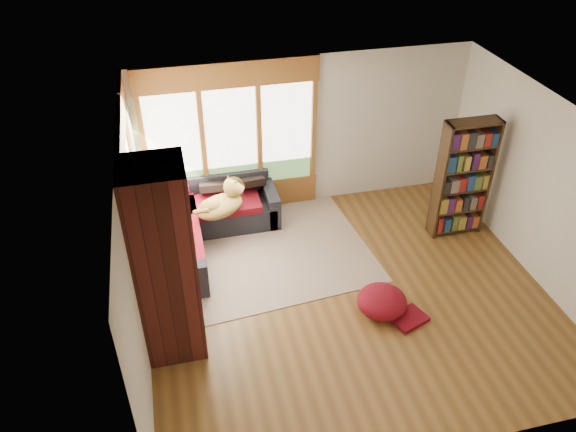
{
  "coord_description": "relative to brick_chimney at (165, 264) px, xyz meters",
  "views": [
    {
      "loc": [
        -2.18,
        -5.48,
        5.43
      ],
      "look_at": [
        -0.69,
        0.75,
        0.95
      ],
      "focal_mm": 35.0,
      "sensor_mm": 36.0,
      "label": 1
    }
  ],
  "objects": [
    {
      "name": "roller_blind",
      "position": [
        -0.29,
        2.38,
        0.45
      ],
      "size": [
        0.03,
        0.72,
        0.9
      ],
      "primitive_type": "cube",
      "color": "#6C855C",
      "rests_on": "wall_left"
    },
    {
      "name": "sectional_sofa",
      "position": [
        0.45,
        2.05,
        -1.0
      ],
      "size": [
        2.2,
        2.2,
        0.8
      ],
      "rotation": [
        0.0,
        0.0,
        -0.07
      ],
      "color": "black",
      "rests_on": "ground"
    },
    {
      "name": "windows_left",
      "position": [
        -0.32,
        1.55,
        0.05
      ],
      "size": [
        0.1,
        2.62,
        1.9
      ],
      "color": "#965D26",
      "rests_on": "wall_left"
    },
    {
      "name": "wall_left",
      "position": [
        -0.35,
        0.35,
        0.0
      ],
      "size": [
        0.04,
        5.0,
        2.6
      ],
      "primitive_type": "cube",
      "color": "silver",
      "rests_on": "ground"
    },
    {
      "name": "bookshelf",
      "position": [
        4.54,
        1.4,
        -0.32
      ],
      "size": [
        0.84,
        0.28,
        1.95
      ],
      "color": "#392413",
      "rests_on": "ground"
    },
    {
      "name": "wall_right",
      "position": [
        5.15,
        0.35,
        0.0
      ],
      "size": [
        0.04,
        5.0,
        2.6
      ],
      "primitive_type": "cube",
      "color": "silver",
      "rests_on": "ground"
    },
    {
      "name": "wall_front",
      "position": [
        2.4,
        -2.15,
        0.0
      ],
      "size": [
        5.5,
        0.04,
        2.6
      ],
      "primitive_type": "cube",
      "color": "silver",
      "rests_on": "ground"
    },
    {
      "name": "ceiling",
      "position": [
        2.4,
        0.35,
        1.3
      ],
      "size": [
        5.5,
        5.5,
        0.0
      ],
      "primitive_type": "plane",
      "color": "white"
    },
    {
      "name": "brick_chimney",
      "position": [
        0.0,
        0.0,
        0.0
      ],
      "size": [
        0.7,
        0.7,
        2.6
      ],
      "primitive_type": "cube",
      "color": "#471914",
      "rests_on": "ground"
    },
    {
      "name": "pouf",
      "position": [
        2.72,
        -0.07,
        -1.11
      ],
      "size": [
        0.68,
        0.68,
        0.36
      ],
      "primitive_type": "ellipsoid",
      "rotation": [
        0.0,
        0.0,
        -0.02
      ],
      "color": "maroon",
      "rests_on": "area_rug"
    },
    {
      "name": "windows_back",
      "position": [
        1.2,
        2.82,
        0.05
      ],
      "size": [
        2.82,
        0.1,
        1.9
      ],
      "color": "#965D26",
      "rests_on": "wall_back"
    },
    {
      "name": "area_rug",
      "position": [
        1.41,
        1.51,
        -1.29
      ],
      "size": [
        3.41,
        2.73,
        0.01
      ],
      "primitive_type": "cube",
      "rotation": [
        0.0,
        0.0,
        0.09
      ],
      "color": "beige",
      "rests_on": "ground"
    },
    {
      "name": "wall_back",
      "position": [
        2.4,
        2.85,
        0.0
      ],
      "size": [
        5.5,
        0.04,
        2.6
      ],
      "primitive_type": "cube",
      "color": "silver",
      "rests_on": "ground"
    },
    {
      "name": "dog_brindle",
      "position": [
        0.02,
        1.58,
        -0.53
      ],
      "size": [
        0.79,
        0.96,
        0.47
      ],
      "rotation": [
        0.0,
        0.0,
        1.96
      ],
      "color": "black",
      "rests_on": "sectional_sofa"
    },
    {
      "name": "throw_pillows",
      "position": [
        0.48,
        2.2,
        -0.53
      ],
      "size": [
        1.98,
        1.68,
        0.45
      ],
      "color": "black",
      "rests_on": "sectional_sofa"
    },
    {
      "name": "dog_tan",
      "position": [
        0.92,
        2.06,
        -0.53
      ],
      "size": [
        0.93,
        0.83,
        0.46
      ],
      "rotation": [
        0.0,
        0.0,
        0.53
      ],
      "color": "olive",
      "rests_on": "sectional_sofa"
    },
    {
      "name": "floor",
      "position": [
        2.4,
        0.35,
        -1.3
      ],
      "size": [
        5.5,
        5.5,
        0.0
      ],
      "primitive_type": "plane",
      "color": "brown",
      "rests_on": "ground"
    }
  ]
}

